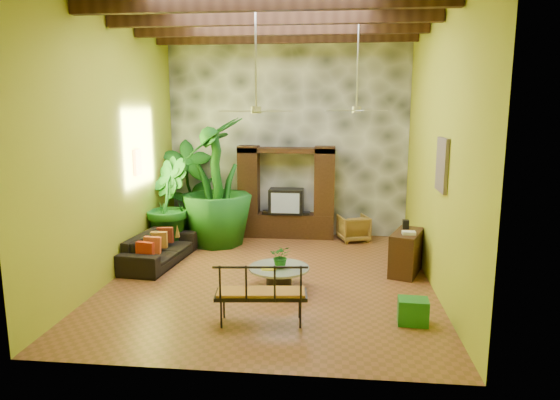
# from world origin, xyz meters

# --- Properties ---
(ground) EXTENTS (7.00, 7.00, 0.00)m
(ground) POSITION_xyz_m (0.00, 0.00, 0.00)
(ground) COLOR brown
(ground) RESTS_ON ground
(ceiling) EXTENTS (6.00, 7.00, 0.02)m
(ceiling) POSITION_xyz_m (0.00, 0.00, 5.00)
(ceiling) COLOR silver
(ceiling) RESTS_ON back_wall
(back_wall) EXTENTS (6.00, 0.02, 5.00)m
(back_wall) POSITION_xyz_m (0.00, 3.50, 2.50)
(back_wall) COLOR #A9B128
(back_wall) RESTS_ON ground
(left_wall) EXTENTS (0.02, 7.00, 5.00)m
(left_wall) POSITION_xyz_m (-3.00, 0.00, 2.50)
(left_wall) COLOR #A9B128
(left_wall) RESTS_ON ground
(right_wall) EXTENTS (0.02, 7.00, 5.00)m
(right_wall) POSITION_xyz_m (3.00, 0.00, 2.50)
(right_wall) COLOR #A9B128
(right_wall) RESTS_ON ground
(stone_accent_wall) EXTENTS (5.98, 0.10, 4.98)m
(stone_accent_wall) POSITION_xyz_m (0.00, 3.44, 2.50)
(stone_accent_wall) COLOR #3F4448
(stone_accent_wall) RESTS_ON ground
(ceiling_beams) EXTENTS (5.95, 5.36, 0.22)m
(ceiling_beams) POSITION_xyz_m (0.00, 0.00, 4.78)
(ceiling_beams) COLOR #311B0F
(ceiling_beams) RESTS_ON ceiling
(entertainment_center) EXTENTS (2.40, 0.55, 2.30)m
(entertainment_center) POSITION_xyz_m (0.00, 3.14, 0.97)
(entertainment_center) COLOR black
(entertainment_center) RESTS_ON ground
(ceiling_fan_front) EXTENTS (1.28, 1.28, 1.86)m
(ceiling_fan_front) POSITION_xyz_m (-0.20, -0.40, 3.40)
(ceiling_fan_front) COLOR #B6B6BB
(ceiling_fan_front) RESTS_ON ceiling
(ceiling_fan_back) EXTENTS (1.28, 1.28, 1.86)m
(ceiling_fan_back) POSITION_xyz_m (1.60, 1.20, 3.40)
(ceiling_fan_back) COLOR #B6B6BB
(ceiling_fan_back) RESTS_ON ceiling
(wall_art_mask) EXTENTS (0.06, 0.32, 0.55)m
(wall_art_mask) POSITION_xyz_m (-2.96, 1.00, 2.10)
(wall_art_mask) COLOR yellow
(wall_art_mask) RESTS_ON left_wall
(wall_art_painting) EXTENTS (0.06, 0.70, 0.90)m
(wall_art_painting) POSITION_xyz_m (2.96, -0.60, 2.30)
(wall_art_painting) COLOR #275790
(wall_art_painting) RESTS_ON right_wall
(sofa) EXTENTS (1.07, 2.26, 0.64)m
(sofa) POSITION_xyz_m (-2.46, 0.70, 0.32)
(sofa) COLOR black
(sofa) RESTS_ON ground
(wicker_armchair) EXTENTS (0.85, 0.87, 0.63)m
(wicker_armchair) POSITION_xyz_m (1.68, 2.92, 0.32)
(wicker_armchair) COLOR olive
(wicker_armchair) RESTS_ON ground
(tall_plant_a) EXTENTS (1.54, 1.36, 2.44)m
(tall_plant_a) POSITION_xyz_m (-2.46, 2.95, 1.22)
(tall_plant_a) COLOR #185E1C
(tall_plant_a) RESTS_ON ground
(tall_plant_b) EXTENTS (1.32, 1.44, 2.11)m
(tall_plant_b) POSITION_xyz_m (-2.65, 1.80, 1.06)
(tall_plant_b) COLOR #1B6920
(tall_plant_b) RESTS_ON ground
(tall_plant_c) EXTENTS (1.90, 1.90, 3.02)m
(tall_plant_c) POSITION_xyz_m (-1.58, 2.25, 1.51)
(tall_plant_c) COLOR #175918
(tall_plant_c) RESTS_ON ground
(coffee_table) EXTENTS (1.10, 1.10, 0.40)m
(coffee_table) POSITION_xyz_m (0.21, -0.53, 0.26)
(coffee_table) COLOR black
(coffee_table) RESTS_ON ground
(centerpiece_plant) EXTENTS (0.39, 0.34, 0.42)m
(centerpiece_plant) POSITION_xyz_m (0.26, -0.56, 0.61)
(centerpiece_plant) COLOR #195F1B
(centerpiece_plant) RESTS_ON coffee_table
(yellow_tray) EXTENTS (0.27, 0.20, 0.03)m
(yellow_tray) POSITION_xyz_m (0.05, -0.66, 0.41)
(yellow_tray) COLOR yellow
(yellow_tray) RESTS_ON coffee_table
(iron_bench) EXTENTS (1.43, 0.65, 0.57)m
(iron_bench) POSITION_xyz_m (0.10, -2.11, 0.55)
(iron_bench) COLOR black
(iron_bench) RESTS_ON ground
(side_console) EXTENTS (0.80, 1.15, 0.84)m
(side_console) POSITION_xyz_m (2.62, 0.57, 0.42)
(side_console) COLOR #3B1E13
(side_console) RESTS_ON ground
(green_bin) EXTENTS (0.47, 0.37, 0.39)m
(green_bin) POSITION_xyz_m (2.40, -1.82, 0.20)
(green_bin) COLOR #1B6825
(green_bin) RESTS_ON ground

